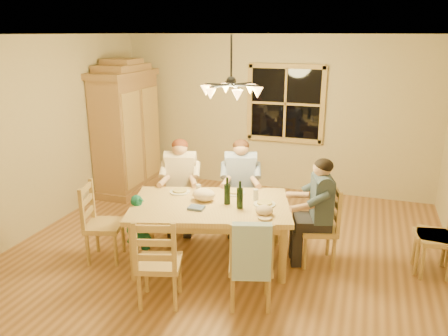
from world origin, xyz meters
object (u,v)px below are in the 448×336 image
(chair_near_right, at_px, (250,278))
(chair_end_right, at_px, (317,240))
(chair_far_left, at_px, (182,210))
(adult_slate_man, at_px, (320,199))
(chandelier, at_px, (231,89))
(chair_far_right, at_px, (240,210))
(chair_near_left, at_px, (160,276))
(child, at_px, (139,230))
(chair_end_left, at_px, (106,236))
(chair_spare_front, at_px, (434,248))
(wine_bottle_b, at_px, (240,195))
(dining_table, at_px, (210,211))
(armoire, at_px, (127,132))
(adult_plaid_man, at_px, (241,174))
(wine_bottle_a, at_px, (227,191))
(chair_spare_back, at_px, (435,250))
(adult_woman, at_px, (181,174))

(chair_near_right, distance_m, chair_end_right, 1.22)
(chair_far_left, distance_m, adult_slate_man, 2.06)
(chandelier, height_order, chair_far_left, chandelier)
(chair_far_right, distance_m, chair_near_left, 1.96)
(chair_near_left, distance_m, child, 0.92)
(chair_end_left, height_order, chair_end_right, same)
(chair_spare_front, bearing_deg, chair_near_left, 126.43)
(wine_bottle_b, bearing_deg, adult_slate_man, 23.89)
(chair_end_left, xyz_separation_m, chair_end_right, (2.50, 0.74, 0.00))
(wine_bottle_b, bearing_deg, chair_near_left, -120.74)
(dining_table, relative_size, child, 2.45)
(armoire, xyz_separation_m, chair_spare_front, (4.87, -1.41, -0.75))
(adult_plaid_man, bearing_deg, chair_far_left, 0.00)
(armoire, relative_size, wine_bottle_a, 6.97)
(chair_near_left, bearing_deg, chair_near_right, 0.00)
(chair_far_left, bearing_deg, wine_bottle_b, 129.21)
(armoire, distance_m, chair_spare_back, 5.14)
(adult_plaid_man, height_order, chair_spare_back, adult_plaid_man)
(armoire, xyz_separation_m, chair_near_right, (2.99, -2.72, -0.75))
(chandelier, xyz_separation_m, adult_slate_man, (1.12, -0.03, -1.24))
(adult_slate_man, distance_m, chair_spare_back, 1.44)
(adult_plaid_man, relative_size, wine_bottle_b, 2.65)
(chair_spare_back, bearing_deg, wine_bottle_a, 91.49)
(chandelier, bearing_deg, chair_far_left, 159.18)
(wine_bottle_b, xyz_separation_m, chair_spare_front, (2.20, 0.61, -0.62))
(dining_table, relative_size, chair_end_left, 2.15)
(chair_far_right, bearing_deg, wine_bottle_a, 79.63)
(adult_woman, relative_size, chair_spare_back, 0.88)
(chair_far_left, relative_size, chair_end_left, 1.00)
(adult_woman, relative_size, adult_slate_man, 1.00)
(chair_far_left, distance_m, chair_far_right, 0.84)
(chair_end_left, bearing_deg, armoire, -172.81)
(chair_far_right, xyz_separation_m, chair_spare_front, (2.48, -0.36, 0.00))
(adult_woman, xyz_separation_m, child, (-0.10, -1.03, -0.41))
(dining_table, height_order, chair_spare_front, chair_spare_front)
(chandelier, bearing_deg, dining_table, -108.02)
(chandelier, distance_m, chair_spare_back, 3.03)
(adult_plaid_man, bearing_deg, child, 37.92)
(wine_bottle_a, distance_m, chair_spare_front, 2.52)
(chair_end_left, bearing_deg, chair_end_right, 90.00)
(armoire, distance_m, chair_far_right, 2.72)
(chair_end_right, xyz_separation_m, child, (-2.06, -0.68, 0.13))
(chair_far_left, relative_size, chair_far_right, 1.00)
(chair_spare_back, bearing_deg, armoire, 63.29)
(armoire, distance_m, chair_spare_front, 5.13)
(armoire, distance_m, chair_end_right, 3.97)
(chair_spare_front, bearing_deg, chair_end_right, 106.36)
(chair_end_left, relative_size, child, 1.14)
(adult_slate_man, distance_m, wine_bottle_a, 1.11)
(dining_table, xyz_separation_m, chair_spare_back, (2.58, 0.55, -0.36))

